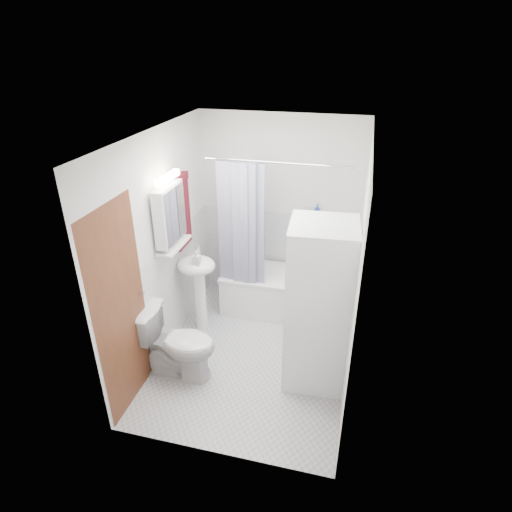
% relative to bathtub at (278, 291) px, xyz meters
% --- Properties ---
extents(floor, '(2.60, 2.60, 0.00)m').
position_rel_bathtub_xyz_m(floor, '(-0.08, -0.92, -0.29)').
color(floor, silver).
rests_on(floor, ground).
extents(room_walls, '(2.60, 2.60, 2.60)m').
position_rel_bathtub_xyz_m(room_walls, '(-0.08, -0.92, 1.20)').
color(room_walls, silver).
rests_on(room_walls, ground).
extents(wainscot, '(1.98, 2.58, 2.58)m').
position_rel_bathtub_xyz_m(wainscot, '(-0.08, -0.63, 0.31)').
color(wainscot, white).
rests_on(wainscot, ground).
extents(door, '(0.05, 2.00, 2.00)m').
position_rel_bathtub_xyz_m(door, '(-1.03, -1.47, 0.71)').
color(door, brown).
rests_on(door, ground).
extents(bathtub, '(1.38, 0.65, 0.53)m').
position_rel_bathtub_xyz_m(bathtub, '(0.00, 0.00, 0.00)').
color(bathtub, white).
rests_on(bathtub, ground).
extents(tub_spout, '(0.04, 0.12, 0.04)m').
position_rel_bathtub_xyz_m(tub_spout, '(0.20, 0.33, 0.56)').
color(tub_spout, silver).
rests_on(tub_spout, room_walls).
extents(curtain_rod, '(1.56, 0.02, 0.02)m').
position_rel_bathtub_xyz_m(curtain_rod, '(0.00, -0.27, 1.71)').
color(curtain_rod, silver).
rests_on(curtain_rod, room_walls).
extents(shower_curtain, '(0.55, 0.02, 1.45)m').
position_rel_bathtub_xyz_m(shower_curtain, '(-0.40, -0.27, 0.96)').
color(shower_curtain, '#161D4D').
rests_on(shower_curtain, curtain_rod).
extents(sink, '(0.44, 0.37, 1.04)m').
position_rel_bathtub_xyz_m(sink, '(-0.84, -0.58, 0.41)').
color(sink, white).
rests_on(sink, ground).
extents(medicine_cabinet, '(0.13, 0.50, 0.71)m').
position_rel_bathtub_xyz_m(medicine_cabinet, '(-0.99, -0.82, 1.28)').
color(medicine_cabinet, white).
rests_on(medicine_cabinet, room_walls).
extents(shelf, '(0.18, 0.54, 0.02)m').
position_rel_bathtub_xyz_m(shelf, '(-0.97, -0.82, 0.91)').
color(shelf, silver).
rests_on(shelf, room_walls).
extents(shower_caddy, '(0.22, 0.06, 0.02)m').
position_rel_bathtub_xyz_m(shower_caddy, '(0.25, 0.32, 0.86)').
color(shower_caddy, silver).
rests_on(shower_caddy, room_walls).
extents(towel, '(0.07, 0.35, 0.84)m').
position_rel_bathtub_xyz_m(towel, '(-1.02, -0.45, 1.16)').
color(towel, maroon).
rests_on(towel, room_walls).
extents(washer_dryer, '(0.65, 0.64, 1.71)m').
position_rel_bathtub_xyz_m(washer_dryer, '(0.60, -1.08, 0.57)').
color(washer_dryer, white).
rests_on(washer_dryer, ground).
extents(toilet, '(0.80, 0.46, 0.77)m').
position_rel_bathtub_xyz_m(toilet, '(-0.76, -1.39, 0.10)').
color(toilet, white).
rests_on(toilet, ground).
extents(soap_pump, '(0.08, 0.17, 0.08)m').
position_rel_bathtub_xyz_m(soap_pump, '(-0.79, -0.67, 0.66)').
color(soap_pump, gray).
rests_on(soap_pump, sink).
extents(shelf_bottle, '(0.07, 0.18, 0.07)m').
position_rel_bathtub_xyz_m(shelf_bottle, '(-0.97, -0.97, 0.96)').
color(shelf_bottle, gray).
rests_on(shelf_bottle, shelf).
extents(shelf_cup, '(0.10, 0.09, 0.10)m').
position_rel_bathtub_xyz_m(shelf_cup, '(-0.97, -0.70, 0.97)').
color(shelf_cup, gray).
rests_on(shelf_cup, shelf).
extents(shampoo_a, '(0.13, 0.17, 0.13)m').
position_rel_bathtub_xyz_m(shampoo_a, '(0.27, 0.32, 0.94)').
color(shampoo_a, gray).
rests_on(shampoo_a, shower_caddy).
extents(shampoo_b, '(0.08, 0.21, 0.08)m').
position_rel_bathtub_xyz_m(shampoo_b, '(0.39, 0.32, 0.91)').
color(shampoo_b, '#263B9B').
rests_on(shampoo_b, shower_caddy).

